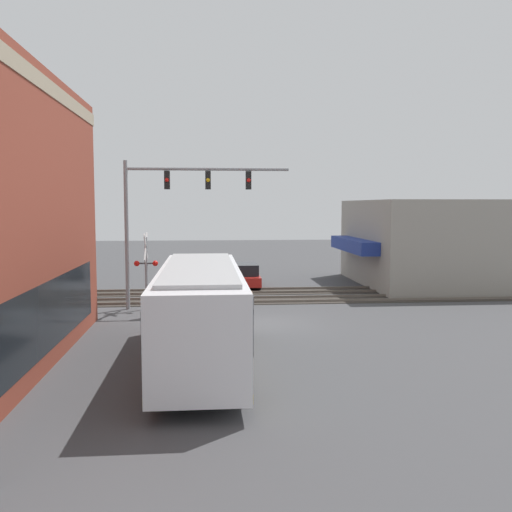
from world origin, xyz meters
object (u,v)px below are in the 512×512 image
city_bus (200,310)px  crossing_signal (146,263)px  pedestrian_near_bus (250,312)px  pedestrian_at_crossing (163,295)px  parked_car_red (244,276)px  parked_car_black (203,267)px

city_bus → crossing_signal: 10.47m
pedestrian_near_bus → pedestrian_at_crossing: size_ratio=1.10×
parked_car_red → pedestrian_near_bus: bearing=177.1°
city_bus → crossing_signal: bearing=15.2°
city_bus → pedestrian_near_bus: size_ratio=5.94×
parked_car_red → pedestrian_at_crossing: 9.19m
parked_car_black → pedestrian_at_crossing: 14.17m
pedestrian_at_crossing → parked_car_black: bearing=-7.7°
crossing_signal → parked_car_black: crossing_signal is taller
crossing_signal → parked_car_black: 13.67m
pedestrian_near_bus → pedestrian_at_crossing: bearing=35.2°
city_bus → parked_car_black: (23.38, -0.00, -1.13)m
city_bus → parked_car_red: size_ratio=2.39×
crossing_signal → pedestrian_near_bus: 7.84m
pedestrian_near_bus → crossing_signal: bearing=37.1°
parked_car_black → pedestrian_at_crossing: bearing=172.3°
parked_car_red → parked_car_black: (6.03, 2.60, -0.04)m
crossing_signal → parked_car_red: bearing=-36.3°
parked_car_red → pedestrian_near_bus: (-13.42, 0.69, 0.23)m
parked_car_black → crossing_signal: bearing=168.3°
parked_car_red → pedestrian_at_crossing: bearing=150.6°
pedestrian_at_crossing → crossing_signal: bearing=48.4°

